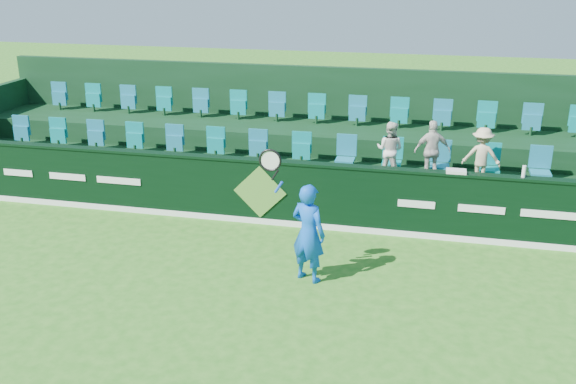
% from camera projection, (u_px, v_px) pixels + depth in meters
% --- Properties ---
extents(ground, '(60.00, 60.00, 0.00)m').
position_uv_depth(ground, '(192.00, 322.00, 9.58)').
color(ground, '#246818').
rests_on(ground, ground).
extents(sponsor_hoarding, '(16.00, 0.25, 1.35)m').
position_uv_depth(sponsor_hoarding, '(261.00, 191.00, 13.01)').
color(sponsor_hoarding, black).
rests_on(sponsor_hoarding, ground).
extents(stand_tier_front, '(16.00, 2.00, 0.80)m').
position_uv_depth(stand_tier_front, '(275.00, 186.00, 14.11)').
color(stand_tier_front, black).
rests_on(stand_tier_front, ground).
extents(stand_tier_back, '(16.00, 1.80, 1.30)m').
position_uv_depth(stand_tier_back, '(293.00, 152.00, 15.77)').
color(stand_tier_back, black).
rests_on(stand_tier_back, ground).
extents(stand_rear, '(16.00, 4.10, 2.60)m').
position_uv_depth(stand_rear, '(297.00, 125.00, 15.98)').
color(stand_rear, black).
rests_on(stand_rear, ground).
extents(seat_row_front, '(13.50, 0.50, 0.60)m').
position_uv_depth(seat_row_front, '(279.00, 151.00, 14.24)').
color(seat_row_front, '#196E88').
rests_on(seat_row_front, stand_tier_front).
extents(seat_row_back, '(13.50, 0.50, 0.60)m').
position_uv_depth(seat_row_back, '(296.00, 111.00, 15.72)').
color(seat_row_back, '#196E88').
rests_on(seat_row_back, stand_tier_back).
extents(tennis_player, '(1.24, 0.61, 2.35)m').
position_uv_depth(tennis_player, '(308.00, 232.00, 10.58)').
color(tennis_player, blue).
rests_on(tennis_player, ground).
extents(spectator_left, '(0.67, 0.58, 1.19)m').
position_uv_depth(spectator_left, '(390.00, 150.00, 13.28)').
color(spectator_left, silver).
rests_on(spectator_left, stand_tier_front).
extents(spectator_middle, '(0.79, 0.47, 1.26)m').
position_uv_depth(spectator_middle, '(432.00, 151.00, 13.08)').
color(spectator_middle, beige).
rests_on(spectator_middle, stand_tier_front).
extents(spectator_right, '(0.78, 0.48, 1.17)m').
position_uv_depth(spectator_right, '(482.00, 156.00, 12.89)').
color(spectator_right, beige).
rests_on(spectator_right, stand_tier_front).
extents(towel, '(0.37, 0.24, 0.06)m').
position_uv_depth(towel, '(456.00, 171.00, 11.98)').
color(towel, silver).
rests_on(towel, sponsor_hoarding).
extents(drinks_bottle, '(0.07, 0.07, 0.22)m').
position_uv_depth(drinks_bottle, '(524.00, 171.00, 11.70)').
color(drinks_bottle, white).
rests_on(drinks_bottle, sponsor_hoarding).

